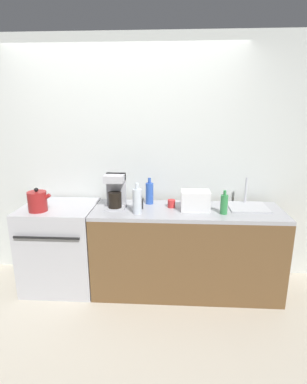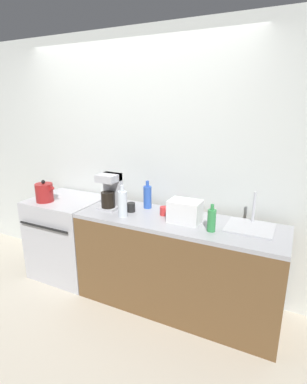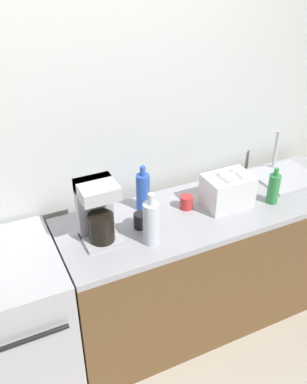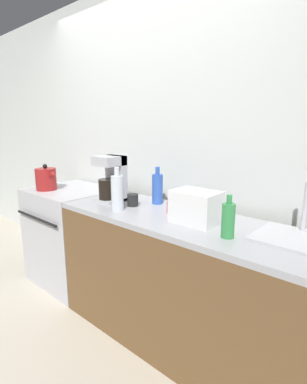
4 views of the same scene
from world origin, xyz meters
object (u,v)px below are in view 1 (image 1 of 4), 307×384
object	(u,v)px
kettle	(38,201)
cup_red	(171,204)
coffee_maker	(115,191)
bottle_clear	(137,201)
stove	(62,245)
cup_black	(139,204)
toaster	(195,200)
bottle_green	(224,204)
bottle_blue	(150,193)

from	to	relation	value
kettle	cup_red	world-z (taller)	kettle
kettle	coffee_maker	world-z (taller)	coffee_maker
bottle_clear	cup_red	world-z (taller)	bottle_clear
stove	coffee_maker	world-z (taller)	coffee_maker
cup_black	cup_red	size ratio (longest dim) A/B	1.10
stove	coffee_maker	xyz separation A→B (m)	(0.60, -0.02, 0.61)
toaster	cup_red	xyz separation A→B (m)	(-0.23, 0.07, -0.06)
toaster	cup_black	world-z (taller)	toaster
bottle_clear	cup_black	bearing A→B (deg)	88.43
kettle	stove	bearing A→B (deg)	49.56
coffee_maker	cup_black	world-z (taller)	coffee_maker
stove	coffee_maker	size ratio (longest dim) A/B	2.58
cup_black	bottle_green	bearing A→B (deg)	-7.60
coffee_maker	bottle_clear	xyz separation A→B (m)	(0.23, -0.15, -0.05)
bottle_blue	cup_black	distance (m)	0.20
cup_red	bottle_green	bearing A→B (deg)	-18.52
cup_black	coffee_maker	bearing A→B (deg)	177.97
bottle_blue	cup_black	bearing A→B (deg)	-118.41
cup_black	bottle_blue	bearing A→B (deg)	61.59
toaster	bottle_blue	distance (m)	0.50
coffee_maker	bottle_blue	xyz separation A→B (m)	(0.33, 0.16, -0.06)
stove	kettle	bearing A→B (deg)	-130.44
toaster	bottle_clear	xyz separation A→B (m)	(-0.56, -0.13, 0.03)
kettle	bottle_clear	world-z (taller)	bottle_clear
stove	cup_red	size ratio (longest dim) A/B	11.37
toaster	cup_black	bearing A→B (deg)	178.53
kettle	bottle_green	xyz separation A→B (m)	(1.79, 0.02, -0.00)
cup_red	coffee_maker	bearing A→B (deg)	-175.02
bottle_blue	cup_black	world-z (taller)	bottle_blue
bottle_blue	bottle_clear	xyz separation A→B (m)	(-0.09, -0.31, 0.01)
stove	coffee_maker	bearing A→B (deg)	-1.90
stove	cup_red	world-z (taller)	cup_red
cup_red	toaster	bearing A→B (deg)	-17.07
toaster	coffee_maker	size ratio (longest dim) A/B	0.80
bottle_green	cup_black	bearing A→B (deg)	172.40
kettle	toaster	distance (m)	1.53
stove	bottle_blue	world-z (taller)	bottle_blue
stove	bottle_clear	bearing A→B (deg)	-11.59
coffee_maker	cup_black	xyz separation A→B (m)	(0.24, -0.01, -0.13)
coffee_maker	bottle_clear	distance (m)	0.28
kettle	bottle_blue	distance (m)	1.11
kettle	toaster	world-z (taller)	kettle
bottle_clear	stove	bearing A→B (deg)	168.41
cup_red	bottle_clear	bearing A→B (deg)	-148.37
kettle	bottle_blue	world-z (taller)	bottle_blue
stove	kettle	size ratio (longest dim) A/B	3.81
coffee_maker	bottle_green	size ratio (longest dim) A/B	1.51
stove	bottle_green	bearing A→B (deg)	-4.74
stove	kettle	xyz separation A→B (m)	(-0.14, -0.16, 0.53)
kettle	bottle_clear	xyz separation A→B (m)	(0.97, -0.01, 0.03)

